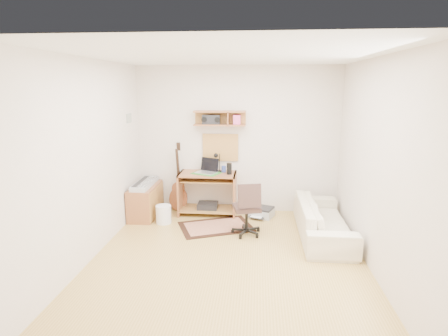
# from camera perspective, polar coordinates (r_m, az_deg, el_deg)

# --- Properties ---
(floor) EXTENTS (3.60, 4.00, 0.01)m
(floor) POSITION_cam_1_polar(r_m,az_deg,el_deg) (5.06, 0.62, -13.88)
(floor) COLOR tan
(floor) RESTS_ON ground
(ceiling) EXTENTS (3.60, 4.00, 0.01)m
(ceiling) POSITION_cam_1_polar(r_m,az_deg,el_deg) (4.54, 0.70, 17.09)
(ceiling) COLOR white
(ceiling) RESTS_ON ground
(back_wall) EXTENTS (3.60, 0.01, 2.60)m
(back_wall) POSITION_cam_1_polar(r_m,az_deg,el_deg) (6.59, 2.06, 4.33)
(back_wall) COLOR beige
(back_wall) RESTS_ON ground
(left_wall) EXTENTS (0.01, 4.00, 2.60)m
(left_wall) POSITION_cam_1_polar(r_m,az_deg,el_deg) (5.09, -20.03, 1.09)
(left_wall) COLOR beige
(left_wall) RESTS_ON ground
(right_wall) EXTENTS (0.01, 4.00, 2.60)m
(right_wall) POSITION_cam_1_polar(r_m,az_deg,el_deg) (4.83, 22.53, 0.29)
(right_wall) COLOR beige
(right_wall) RESTS_ON ground
(wall_shelf) EXTENTS (0.90, 0.25, 0.26)m
(wall_shelf) POSITION_cam_1_polar(r_m,az_deg,el_deg) (6.44, -0.66, 7.73)
(wall_shelf) COLOR #995C36
(wall_shelf) RESTS_ON back_wall
(cork_board) EXTENTS (0.64, 0.03, 0.49)m
(cork_board) POSITION_cam_1_polar(r_m,az_deg,el_deg) (6.61, -0.56, 3.22)
(cork_board) COLOR tan
(cork_board) RESTS_ON back_wall
(wall_photo) EXTENTS (0.02, 0.20, 0.15)m
(wall_photo) POSITION_cam_1_polar(r_m,az_deg,el_deg) (6.40, -14.50, 7.48)
(wall_photo) COLOR #4C8CBF
(wall_photo) RESTS_ON left_wall
(desk) EXTENTS (1.00, 0.55, 0.75)m
(desk) POSITION_cam_1_polar(r_m,az_deg,el_deg) (6.57, -2.54, -3.98)
(desk) COLOR #995C36
(desk) RESTS_ON floor
(laptop) EXTENTS (0.45, 0.45, 0.26)m
(laptop) POSITION_cam_1_polar(r_m,az_deg,el_deg) (6.43, -2.76, 0.30)
(laptop) COLOR silver
(laptop) RESTS_ON desk
(speaker) EXTENTS (0.09, 0.09, 0.20)m
(speaker) POSITION_cam_1_polar(r_m,az_deg,el_deg) (6.36, 0.82, -0.10)
(speaker) COLOR black
(speaker) RESTS_ON desk
(desk_lamp) EXTENTS (0.11, 0.11, 0.34)m
(desk_lamp) POSITION_cam_1_polar(r_m,az_deg,el_deg) (6.55, -0.70, 0.89)
(desk_lamp) COLOR black
(desk_lamp) RESTS_ON desk
(pencil_cup) EXTENTS (0.08, 0.08, 0.11)m
(pencil_cup) POSITION_cam_1_polar(r_m,az_deg,el_deg) (6.52, -0.04, -0.17)
(pencil_cup) COLOR #374CA7
(pencil_cup) RESTS_ON desk
(boombox) EXTENTS (0.31, 0.14, 0.16)m
(boombox) POSITION_cam_1_polar(r_m,az_deg,el_deg) (6.46, -1.99, 7.55)
(boombox) COLOR black
(boombox) RESTS_ON wall_shelf
(rug) EXTENTS (1.34, 1.13, 0.02)m
(rug) POSITION_cam_1_polar(r_m,az_deg,el_deg) (6.07, -1.23, -9.05)
(rug) COLOR tan
(rug) RESTS_ON floor
(task_chair) EXTENTS (0.53, 0.53, 0.86)m
(task_chair) POSITION_cam_1_polar(r_m,az_deg,el_deg) (5.67, 3.54, -6.16)
(task_chair) COLOR #35241F
(task_chair) RESTS_ON floor
(cabinet) EXTENTS (0.40, 0.90, 0.55)m
(cabinet) POSITION_cam_1_polar(r_m,az_deg,el_deg) (6.63, -12.06, -4.99)
(cabinet) COLOR #995C36
(cabinet) RESTS_ON floor
(music_keyboard) EXTENTS (0.27, 0.85, 0.07)m
(music_keyboard) POSITION_cam_1_polar(r_m,az_deg,el_deg) (6.55, -12.19, -2.38)
(music_keyboard) COLOR #B2B5BA
(music_keyboard) RESTS_ON cabinet
(guitar) EXTENTS (0.35, 0.23, 1.26)m
(guitar) POSITION_cam_1_polar(r_m,az_deg,el_deg) (6.73, -7.18, -1.43)
(guitar) COLOR #95502E
(guitar) RESTS_ON floor
(waste_basket) EXTENTS (0.33, 0.33, 0.30)m
(waste_basket) POSITION_cam_1_polar(r_m,az_deg,el_deg) (6.28, -9.34, -7.09)
(waste_basket) COLOR white
(waste_basket) RESTS_ON floor
(printer) EXTENTS (0.52, 0.46, 0.16)m
(printer) POSITION_cam_1_polar(r_m,az_deg,el_deg) (6.55, 5.72, -6.75)
(printer) COLOR #A5A8AA
(printer) RESTS_ON floor
(sofa) EXTENTS (0.53, 1.81, 0.71)m
(sofa) POSITION_cam_1_polar(r_m,az_deg,el_deg) (5.81, 15.16, -6.88)
(sofa) COLOR beige
(sofa) RESTS_ON floor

